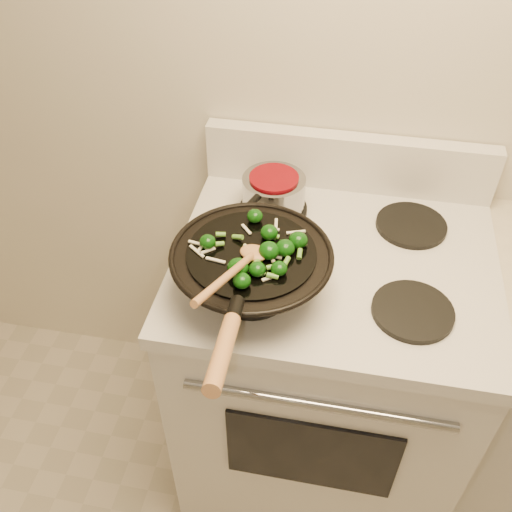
# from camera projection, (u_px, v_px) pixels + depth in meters

# --- Properties ---
(stove) EXTENTS (0.78, 0.67, 1.08)m
(stove) POSITION_uv_depth(u_px,v_px,m) (322.00, 367.00, 1.69)
(stove) COLOR silver
(stove) RESTS_ON ground
(wok) EXTENTS (0.36, 0.59, 0.21)m
(wok) POSITION_uv_depth(u_px,v_px,m) (251.00, 269.00, 1.25)
(wok) COLOR black
(wok) RESTS_ON stove
(stirfry) EXTENTS (0.26, 0.24, 0.04)m
(stirfry) POSITION_uv_depth(u_px,v_px,m) (262.00, 251.00, 1.20)
(stirfry) COLOR #0B3909
(stirfry) RESTS_ON wok
(wooden_spoon) EXTENTS (0.10, 0.28, 0.11)m
(wooden_spoon) POSITION_uv_depth(u_px,v_px,m) (239.00, 266.00, 1.13)
(wooden_spoon) COLOR #B27746
(wooden_spoon) RESTS_ON wok
(saucepan) EXTENTS (0.16, 0.26, 0.10)m
(saucepan) POSITION_uv_depth(u_px,v_px,m) (273.00, 193.00, 1.48)
(saucepan) COLOR gray
(saucepan) RESTS_ON stove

